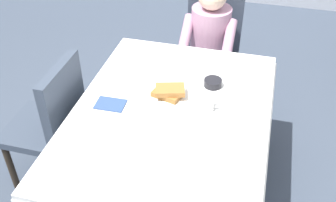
# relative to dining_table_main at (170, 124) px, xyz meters

# --- Properties ---
(ground_plane) EXTENTS (14.00, 14.00, 0.00)m
(ground_plane) POSITION_rel_dining_table_main_xyz_m (0.00, 0.00, -0.65)
(ground_plane) COLOR #3D4756
(dining_table_main) EXTENTS (1.12, 1.52, 0.74)m
(dining_table_main) POSITION_rel_dining_table_main_xyz_m (0.00, 0.00, 0.00)
(dining_table_main) COLOR white
(dining_table_main) RESTS_ON ground
(chair_diner) EXTENTS (0.44, 0.45, 0.93)m
(chair_diner) POSITION_rel_dining_table_main_xyz_m (0.05, 1.17, -0.12)
(chair_diner) COLOR #384251
(chair_diner) RESTS_ON ground
(diner_person) EXTENTS (0.40, 0.43, 1.12)m
(diner_person) POSITION_rel_dining_table_main_xyz_m (0.05, 1.01, 0.02)
(diner_person) COLOR #B2849E
(diner_person) RESTS_ON ground
(chair_left_side) EXTENTS (0.45, 0.44, 0.93)m
(chair_left_side) POSITION_rel_dining_table_main_xyz_m (-0.77, 0.00, -0.12)
(chair_left_side) COLOR #384251
(chair_left_side) RESTS_ON ground
(plate_breakfast) EXTENTS (0.28, 0.28, 0.02)m
(plate_breakfast) POSITION_rel_dining_table_main_xyz_m (-0.05, 0.12, 0.10)
(plate_breakfast) COLOR white
(plate_breakfast) RESTS_ON dining_table_main
(breakfast_stack) EXTENTS (0.21, 0.16, 0.06)m
(breakfast_stack) POSITION_rel_dining_table_main_xyz_m (-0.04, 0.13, 0.14)
(breakfast_stack) COLOR #A36B33
(breakfast_stack) RESTS_ON plate_breakfast
(cup_coffee) EXTENTS (0.11, 0.08, 0.08)m
(cup_coffee) POSITION_rel_dining_table_main_xyz_m (0.20, 0.08, 0.13)
(cup_coffee) COLOR white
(cup_coffee) RESTS_ON dining_table_main
(bowl_butter) EXTENTS (0.11, 0.11, 0.04)m
(bowl_butter) POSITION_rel_dining_table_main_xyz_m (0.19, 0.32, 0.11)
(bowl_butter) COLOR black
(bowl_butter) RESTS_ON dining_table_main
(syrup_pitcher) EXTENTS (0.08, 0.08, 0.07)m
(syrup_pitcher) POSITION_rel_dining_table_main_xyz_m (-0.28, 0.24, 0.13)
(syrup_pitcher) COLOR silver
(syrup_pitcher) RESTS_ON dining_table_main
(fork_left_of_plate) EXTENTS (0.02, 0.18, 0.00)m
(fork_left_of_plate) POSITION_rel_dining_table_main_xyz_m (-0.24, 0.10, 0.09)
(fork_left_of_plate) COLOR silver
(fork_left_of_plate) RESTS_ON dining_table_main
(knife_right_of_plate) EXTENTS (0.04, 0.20, 0.00)m
(knife_right_of_plate) POSITION_rel_dining_table_main_xyz_m (0.14, 0.10, 0.09)
(knife_right_of_plate) COLOR silver
(knife_right_of_plate) RESTS_ON dining_table_main
(spoon_near_edge) EXTENTS (0.15, 0.04, 0.00)m
(spoon_near_edge) POSITION_rel_dining_table_main_xyz_m (-0.08, -0.16, 0.09)
(spoon_near_edge) COLOR silver
(spoon_near_edge) RESTS_ON dining_table_main
(napkin_folded) EXTENTS (0.17, 0.12, 0.01)m
(napkin_folded) POSITION_rel_dining_table_main_xyz_m (-0.35, -0.02, 0.09)
(napkin_folded) COLOR #334C7F
(napkin_folded) RESTS_ON dining_table_main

